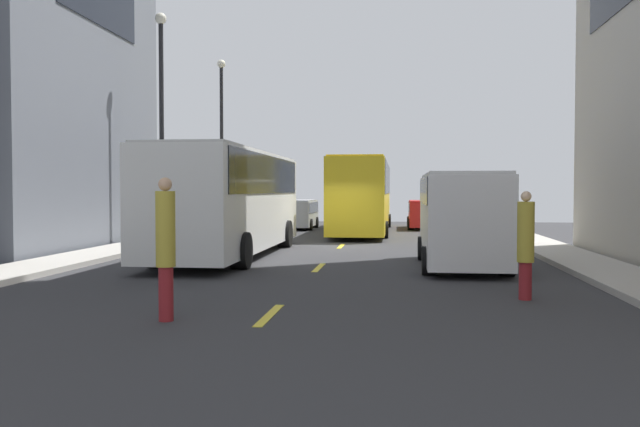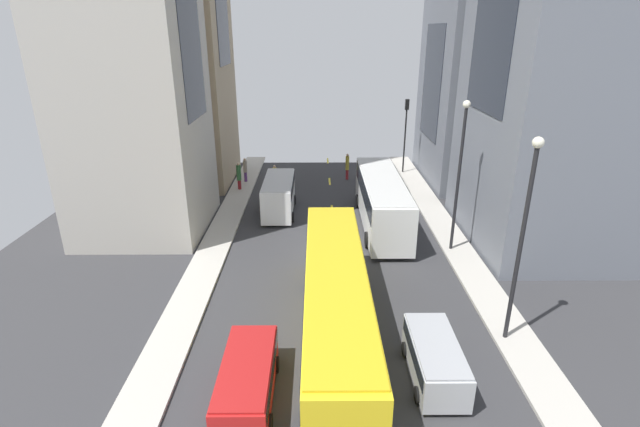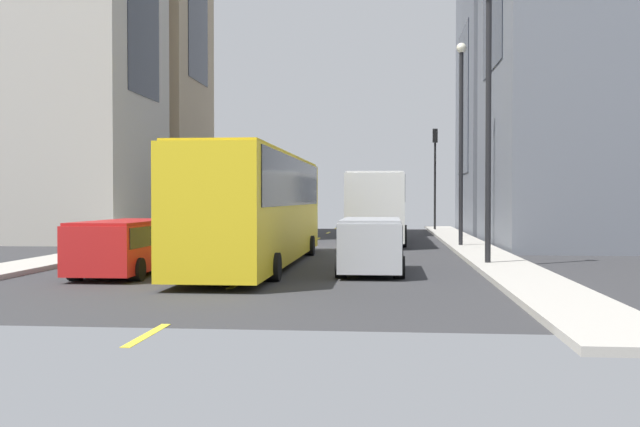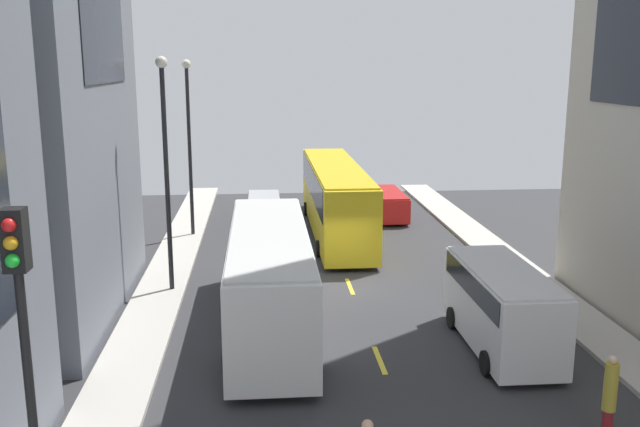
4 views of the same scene
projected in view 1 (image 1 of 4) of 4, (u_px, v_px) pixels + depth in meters
ground_plane at (341, 246)px, 25.19m from camera, size 40.71×40.71×0.00m
sidewalk_west at (152, 243)px, 26.06m from camera, size 1.89×44.00×0.15m
sidewalk_east at (543, 246)px, 24.31m from camera, size 1.89×44.00×0.15m
lane_stripe_1 at (270, 315)px, 11.29m from camera, size 0.16×2.00×0.01m
lane_stripe_2 at (319, 268)px, 18.24m from camera, size 0.16×2.00×0.01m
lane_stripe_3 at (341, 246)px, 25.19m from camera, size 0.16×2.00×0.01m
lane_stripe_4 at (354, 234)px, 32.14m from camera, size 0.16×2.00×0.01m
lane_stripe_5 at (362, 226)px, 39.08m from camera, size 0.16×2.00×0.01m
lane_stripe_6 at (367, 221)px, 46.03m from camera, size 0.16×2.00×0.01m
city_bus_white at (230, 194)px, 21.46m from camera, size 2.80×11.23×3.35m
streetcar_yellow at (363, 190)px, 33.89m from camera, size 2.70×14.23×3.59m
delivery_van_white at (461, 212)px, 18.28m from camera, size 2.25×5.81×2.58m
car_silver_0 at (298, 212)px, 36.51m from camera, size 1.89×4.14×1.60m
car_red_1 at (426, 212)px, 36.74m from camera, size 2.00×4.75×1.56m
pedestrian_walking_far at (166, 244)px, 10.78m from camera, size 0.32×0.32×2.33m
pedestrian_crossing_mid at (526, 242)px, 12.87m from camera, size 0.33×0.33×2.11m
streetlamp_near at (161, 106)px, 25.74m from camera, size 0.44×0.44×8.81m
streetlamp_far at (222, 128)px, 34.46m from camera, size 0.44×0.44×8.72m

